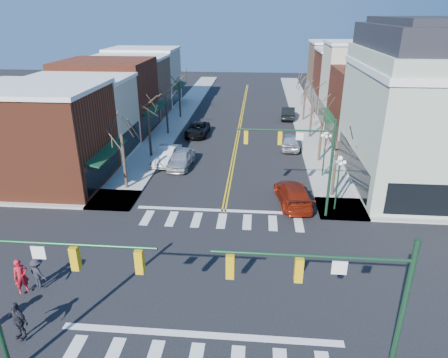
% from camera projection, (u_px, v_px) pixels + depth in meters
% --- Properties ---
extents(ground, '(160.00, 160.00, 0.00)m').
position_uv_depth(ground, '(212.00, 274.00, 22.55)').
color(ground, black).
rests_on(ground, ground).
extents(sidewalk_left, '(3.50, 70.00, 0.15)m').
position_uv_depth(sidewalk_left, '(150.00, 153.00, 41.56)').
color(sidewalk_left, '#9E9B93').
rests_on(sidewalk_left, ground).
extents(sidewalk_right, '(3.50, 70.00, 0.15)m').
position_uv_depth(sidewalk_right, '(321.00, 158.00, 40.17)').
color(sidewalk_right, '#9E9B93').
rests_on(sidewalk_right, ground).
extents(bldg_left_brick_a, '(10.00, 8.50, 8.00)m').
position_uv_depth(bldg_left_brick_a, '(42.00, 138.00, 33.00)').
color(bldg_left_brick_a, '#612717').
rests_on(bldg_left_brick_a, ground).
extents(bldg_left_stucco_a, '(10.00, 7.00, 7.50)m').
position_uv_depth(bldg_left_stucco_a, '(81.00, 118.00, 40.21)').
color(bldg_left_stucco_a, beige).
rests_on(bldg_left_stucco_a, ground).
extents(bldg_left_brick_b, '(10.00, 9.00, 8.50)m').
position_uv_depth(bldg_left_brick_b, '(108.00, 97.00, 47.35)').
color(bldg_left_brick_b, '#612717').
rests_on(bldg_left_brick_b, ground).
extents(bldg_left_tan, '(10.00, 7.50, 7.80)m').
position_uv_depth(bldg_left_tan, '(130.00, 88.00, 55.06)').
color(bldg_left_tan, '#87644A').
rests_on(bldg_left_tan, ground).
extents(bldg_left_stucco_b, '(10.00, 8.00, 8.20)m').
position_uv_depth(bldg_left_stucco_b, '(145.00, 78.00, 62.09)').
color(bldg_left_stucco_b, beige).
rests_on(bldg_left_stucco_b, ground).
extents(bldg_right_brick_a, '(10.00, 8.50, 8.00)m').
position_uv_depth(bldg_right_brick_a, '(380.00, 108.00, 43.37)').
color(bldg_right_brick_a, '#612717').
rests_on(bldg_right_brick_a, ground).
extents(bldg_right_stucco, '(10.00, 7.00, 10.00)m').
position_uv_depth(bldg_right_stucco, '(364.00, 86.00, 50.09)').
color(bldg_right_stucco, beige).
rests_on(bldg_right_stucco, ground).
extents(bldg_right_brick_b, '(10.00, 8.00, 8.50)m').
position_uv_depth(bldg_right_brick_b, '(351.00, 82.00, 57.27)').
color(bldg_right_brick_b, '#612717').
rests_on(bldg_right_brick_b, ground).
extents(bldg_right_tan, '(10.00, 8.00, 9.00)m').
position_uv_depth(bldg_right_tan, '(341.00, 72.00, 64.51)').
color(bldg_right_tan, '#87644A').
rests_on(bldg_right_tan, ground).
extents(victorian_corner, '(12.25, 14.25, 13.30)m').
position_uv_depth(victorian_corner, '(436.00, 106.00, 31.94)').
color(victorian_corner, '#A8B79F').
rests_on(victorian_corner, ground).
extents(traffic_mast_near_left, '(6.60, 0.28, 7.20)m').
position_uv_depth(traffic_mast_near_left, '(34.00, 282.00, 14.36)').
color(traffic_mast_near_left, '#14331E').
rests_on(traffic_mast_near_left, ground).
extents(traffic_mast_near_right, '(6.60, 0.28, 7.20)m').
position_uv_depth(traffic_mast_near_right, '(348.00, 300.00, 13.48)').
color(traffic_mast_near_right, '#14331E').
rests_on(traffic_mast_near_right, ground).
extents(traffic_mast_far_right, '(6.60, 0.28, 7.20)m').
position_uv_depth(traffic_mast_far_right, '(304.00, 155.00, 27.06)').
color(traffic_mast_far_right, '#14331E').
rests_on(traffic_mast_far_right, ground).
extents(lamppost_corner, '(0.36, 0.36, 4.33)m').
position_uv_depth(lamppost_corner, '(339.00, 174.00, 28.54)').
color(lamppost_corner, '#14331E').
rests_on(lamppost_corner, ground).
extents(lamppost_midblock, '(0.36, 0.36, 4.33)m').
position_uv_depth(lamppost_midblock, '(325.00, 146.00, 34.50)').
color(lamppost_midblock, '#14331E').
rests_on(lamppost_midblock, ground).
extents(tree_left_a, '(0.24, 0.24, 4.76)m').
position_uv_depth(tree_left_a, '(124.00, 162.00, 32.38)').
color(tree_left_a, '#382B21').
rests_on(tree_left_a, ground).
extents(tree_left_b, '(0.24, 0.24, 5.04)m').
position_uv_depth(tree_left_b, '(149.00, 133.00, 39.66)').
color(tree_left_b, '#382B21').
rests_on(tree_left_b, ground).
extents(tree_left_c, '(0.24, 0.24, 4.55)m').
position_uv_depth(tree_left_c, '(167.00, 116.00, 47.10)').
color(tree_left_c, '#382B21').
rests_on(tree_left_c, ground).
extents(tree_left_d, '(0.24, 0.24, 4.90)m').
position_uv_depth(tree_left_d, '(180.00, 100.00, 54.37)').
color(tree_left_d, '#382B21').
rests_on(tree_left_d, ground).
extents(tree_right_a, '(0.24, 0.24, 4.62)m').
position_uv_depth(tree_right_a, '(335.00, 170.00, 31.07)').
color(tree_right_a, '#382B21').
rests_on(tree_right_a, ground).
extents(tree_right_b, '(0.24, 0.24, 5.18)m').
position_uv_depth(tree_right_b, '(321.00, 136.00, 38.30)').
color(tree_right_b, '#382B21').
rests_on(tree_right_b, ground).
extents(tree_right_c, '(0.24, 0.24, 4.83)m').
position_uv_depth(tree_right_c, '(311.00, 118.00, 45.71)').
color(tree_right_c, '#382B21').
rests_on(tree_right_c, ground).
extents(tree_right_d, '(0.24, 0.24, 4.97)m').
position_uv_depth(tree_right_d, '(304.00, 102.00, 53.02)').
color(tree_right_d, '#382B21').
rests_on(tree_right_d, ground).
extents(car_left_near, '(2.29, 4.98, 1.65)m').
position_uv_depth(car_left_near, '(181.00, 159.00, 37.70)').
color(car_left_near, silver).
rests_on(car_left_near, ground).
extents(car_left_mid, '(2.18, 5.05, 1.62)m').
position_uv_depth(car_left_mid, '(167.00, 155.00, 38.65)').
color(car_left_mid, silver).
rests_on(car_left_mid, ground).
extents(car_left_far, '(2.54, 5.37, 1.48)m').
position_uv_depth(car_left_far, '(197.00, 129.00, 47.28)').
color(car_left_far, black).
rests_on(car_left_far, ground).
extents(car_right_near, '(2.98, 5.86, 1.63)m').
position_uv_depth(car_right_near, '(293.00, 194.00, 30.44)').
color(car_right_near, maroon).
rests_on(car_right_near, ground).
extents(car_right_mid, '(2.21, 5.08, 1.70)m').
position_uv_depth(car_right_mid, '(290.00, 141.00, 42.74)').
color(car_right_mid, silver).
rests_on(car_right_mid, ground).
extents(car_right_far, '(2.10, 5.13, 1.65)m').
position_uv_depth(car_right_far, '(288.00, 113.00, 54.52)').
color(car_right_far, black).
rests_on(car_right_far, ground).
extents(pedestrian_red_a, '(0.82, 0.84, 1.94)m').
position_uv_depth(pedestrian_red_a, '(21.00, 276.00, 20.54)').
color(pedestrian_red_a, red).
rests_on(pedestrian_red_a, sidewalk_left).
extents(pedestrian_dark_a, '(1.21, 0.81, 1.92)m').
position_uv_depth(pedestrian_dark_a, '(18.00, 320.00, 17.62)').
color(pedestrian_dark_a, black).
rests_on(pedestrian_dark_a, sidewalk_left).
extents(pedestrian_dark_b, '(1.30, 1.06, 1.75)m').
position_uv_depth(pedestrian_dark_b, '(38.00, 273.00, 20.97)').
color(pedestrian_dark_b, black).
rests_on(pedestrian_dark_b, sidewalk_left).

